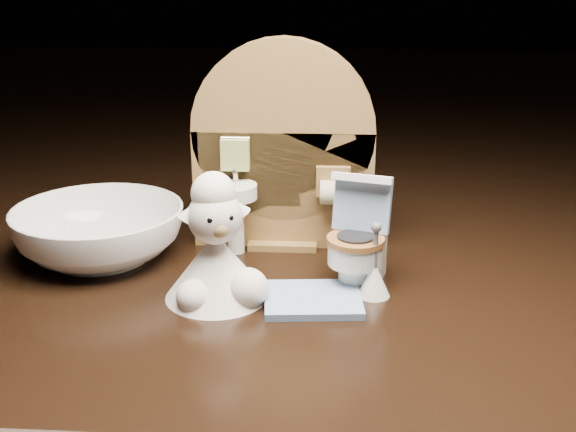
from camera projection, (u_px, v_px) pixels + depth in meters
The scene contains 6 objects.
backdrop_panel at pixel (282, 158), 0.51m from camera, with size 0.13×0.05×0.15m.
toy_toilet at pixel (359, 243), 0.47m from camera, with size 0.04×0.05×0.07m.
bath_mat at pixel (313, 299), 0.45m from camera, with size 0.06×0.05×0.00m, color #7493B6.
toilet_brush at pixel (374, 277), 0.45m from camera, with size 0.02×0.02×0.05m.
plush_lamb at pixel (217, 255), 0.44m from camera, with size 0.07×0.06×0.08m.
ceramic_bowl at pixel (99, 233), 0.51m from camera, with size 0.12×0.12×0.04m, color white.
Camera 1 is at (0.04, -0.43, 0.20)m, focal length 45.00 mm.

